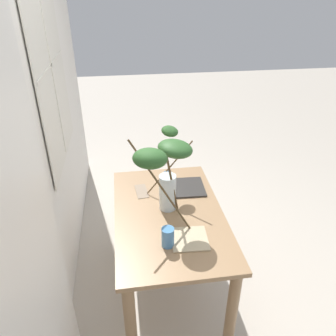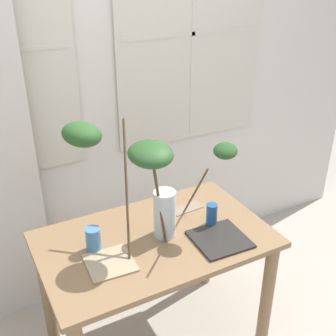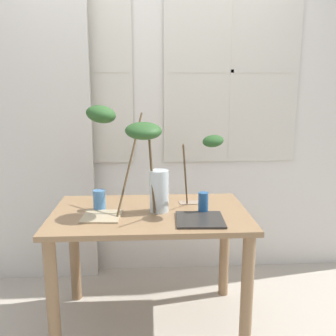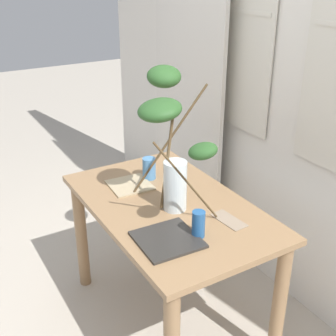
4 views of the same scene
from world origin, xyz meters
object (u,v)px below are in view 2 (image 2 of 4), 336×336
vase_with_branches (144,172)px  plate_square_left (110,263)px  plate_square_right (220,239)px  drinking_glass_blue_right (212,215)px  dining_table (156,260)px  drinking_glass_blue_left (93,239)px

vase_with_branches → plate_square_left: size_ratio=3.90×
vase_with_branches → plate_square_right: bearing=-31.6°
vase_with_branches → drinking_glass_blue_right: (0.37, -0.06, -0.32)m
vase_with_branches → plate_square_left: bearing=-156.1°
vase_with_branches → dining_table: bearing=-27.4°
vase_with_branches → drinking_glass_blue_left: (-0.27, 0.03, -0.32)m
dining_table → plate_square_left: (-0.29, -0.09, 0.15)m
drinking_glass_blue_right → plate_square_right: 0.16m
vase_with_branches → plate_square_right: 0.54m
drinking_glass_blue_left → plate_square_right: bearing=-21.2°
vase_with_branches → drinking_glass_blue_left: vase_with_branches is taller
drinking_glass_blue_right → plate_square_left: size_ratio=0.57×
drinking_glass_blue_right → plate_square_left: (-0.61, -0.05, -0.06)m
dining_table → plate_square_right: (0.29, -0.18, 0.15)m
drinking_glass_blue_right → plate_square_left: drinking_glass_blue_right is taller
dining_table → plate_square_left: bearing=-163.3°
drinking_glass_blue_left → plate_square_left: bearing=-78.0°
drinking_glass_blue_left → plate_square_left: drinking_glass_blue_left is taller
plate_square_right → drinking_glass_blue_right: bearing=74.6°
dining_table → plate_square_left: 0.34m
drinking_glass_blue_left → plate_square_right: drinking_glass_blue_left is taller
dining_table → vase_with_branches: bearing=152.6°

